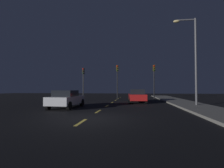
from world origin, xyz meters
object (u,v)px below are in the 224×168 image
Objects in this scene: traffic_signal_left at (83,77)px; car_adjacent_lane at (66,99)px; traffic_signal_center at (117,75)px; traffic_signal_right at (154,75)px; street_lamp_right at (192,54)px; car_stopped_ahead at (137,96)px.

traffic_signal_left is 1.17× the size of car_adjacent_lane.
traffic_signal_right is (5.18, -0.00, -0.03)m from traffic_signal_center.
street_lamp_right reaches higher than traffic_signal_right.
car_adjacent_lane is (-5.71, -6.06, -0.03)m from car_stopped_ahead.
traffic_signal_right is at bearing 64.51° from car_stopped_ahead.
traffic_signal_left is 1.06× the size of car_stopped_ahead.
car_adjacent_lane is 11.45m from street_lamp_right.
traffic_signal_right is 6.36m from car_stopped_ahead.
traffic_signal_right is 14.19m from car_adjacent_lane.
car_adjacent_lane is at bearing -133.29° from car_stopped_ahead.
traffic_signal_center reaches higher than traffic_signal_left.
traffic_signal_center is 5.18m from traffic_signal_right.
car_stopped_ahead is 1.10× the size of car_adjacent_lane.
car_stopped_ahead is (-2.48, -5.20, -2.68)m from traffic_signal_right.
traffic_signal_center is at bearing 117.41° from car_stopped_ahead.
street_lamp_right is at bearing -75.40° from traffic_signal_right.
car_adjacent_lane is at bearing -104.97° from traffic_signal_center.
traffic_signal_left is at bearing 100.32° from car_adjacent_lane.
traffic_signal_left is at bearing -179.99° from traffic_signal_center.
car_adjacent_lane is at bearing -166.53° from street_lamp_right.
traffic_signal_right is at bearing 53.98° from car_adjacent_lane.
traffic_signal_left is 9.67m from car_stopped_ahead.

